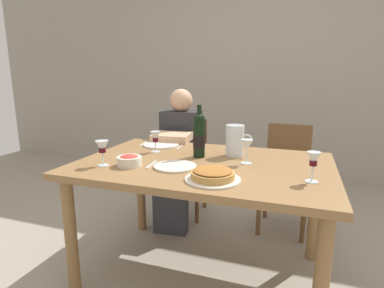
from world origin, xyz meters
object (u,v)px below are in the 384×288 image
object	(u,v)px
dining_table	(204,177)
baked_tart	(213,175)
wine_glass_right_diner	(313,161)
dinner_plate_left_setting	(175,166)
chair_right	(286,170)
dinner_plate_right_setting	(161,145)
salad_bowl	(129,160)
wine_bottle	(199,135)
wine_glass_spare	(155,138)
diner_left	(178,154)
wine_glass_centre	(247,146)
chair_left	(185,160)
water_pitcher	(235,142)
wine_glass_left_diner	(102,148)

from	to	relation	value
dining_table	baked_tart	distance (m)	0.36
dining_table	wine_glass_right_diner	bearing A→B (deg)	-15.61
dinner_plate_left_setting	chair_right	distance (m)	1.22
dining_table	dinner_plate_right_setting	bearing A→B (deg)	142.76
salad_bowl	dinner_plate_left_setting	distance (m)	0.27
wine_bottle	wine_glass_right_diner	world-z (taller)	wine_bottle
wine_bottle	dinner_plate_left_setting	xyz separation A→B (m)	(-0.06, -0.26, -0.14)
wine_glass_spare	dinner_plate_right_setting	xyz separation A→B (m)	(-0.05, 0.19, -0.09)
salad_bowl	wine_glass_right_diner	bearing A→B (deg)	2.83
wine_glass_right_diner	wine_glass_spare	xyz separation A→B (m)	(-0.99, 0.31, -0.01)
diner_left	chair_right	world-z (taller)	diner_left
dinner_plate_right_setting	wine_glass_centre	bearing A→B (deg)	-22.14
chair_right	wine_glass_right_diner	bearing A→B (deg)	101.26
wine_glass_right_diner	dinner_plate_left_setting	world-z (taller)	wine_glass_right_diner
dinner_plate_left_setting	chair_left	bearing A→B (deg)	107.54
water_pitcher	wine_glass_left_diner	distance (m)	0.83
dining_table	chair_right	world-z (taller)	chair_right
water_pitcher	dinner_plate_left_setting	distance (m)	0.46
baked_tart	chair_right	world-z (taller)	chair_right
wine_glass_centre	salad_bowl	bearing A→B (deg)	-156.82
wine_glass_centre	diner_left	distance (m)	0.96
wine_bottle	wine_glass_left_diner	distance (m)	0.60
wine_bottle	wine_glass_spare	distance (m)	0.33
wine_glass_left_diner	wine_glass_spare	bearing A→B (deg)	70.49
dinner_plate_left_setting	wine_bottle	bearing A→B (deg)	77.86
dinner_plate_left_setting	diner_left	world-z (taller)	diner_left
dinner_plate_right_setting	chair_right	distance (m)	1.08
dining_table	wine_glass_right_diner	size ratio (longest dim) A/B	9.87
chair_right	baked_tart	bearing A→B (deg)	78.21
wine_glass_centre	dinner_plate_right_setting	distance (m)	0.74
wine_glass_centre	chair_right	bearing A→B (deg)	76.09
dinner_plate_right_setting	chair_right	world-z (taller)	chair_right
baked_tart	chair_right	size ratio (longest dim) A/B	0.32
wine_glass_spare	wine_bottle	bearing A→B (deg)	-5.56
dinner_plate_right_setting	wine_glass_right_diner	bearing A→B (deg)	-25.63
wine_glass_spare	salad_bowl	bearing A→B (deg)	-89.57
dinner_plate_right_setting	salad_bowl	bearing A→B (deg)	-84.73
dining_table	diner_left	size ratio (longest dim) A/B	1.29
baked_tart	diner_left	world-z (taller)	diner_left
wine_glass_right_diner	dinner_plate_right_setting	xyz separation A→B (m)	(-1.04, 0.50, -0.10)
water_pitcher	wine_glass_right_diner	world-z (taller)	water_pitcher
wine_glass_right_diner	wine_glass_centre	world-z (taller)	wine_glass_right_diner
baked_tart	diner_left	xyz separation A→B (m)	(-0.58, 0.98, -0.17)
baked_tart	dinner_plate_left_setting	xyz separation A→B (m)	(-0.26, 0.15, -0.02)
dinner_plate_left_setting	dinner_plate_right_setting	world-z (taller)	same
wine_glass_spare	dinner_plate_left_setting	bearing A→B (deg)	-48.14
wine_glass_left_diner	chair_left	distance (m)	1.23
water_pitcher	wine_glass_centre	size ratio (longest dim) A/B	1.38
baked_tart	salad_bowl	distance (m)	0.53
wine_glass_right_diner	chair_left	world-z (taller)	wine_glass_right_diner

